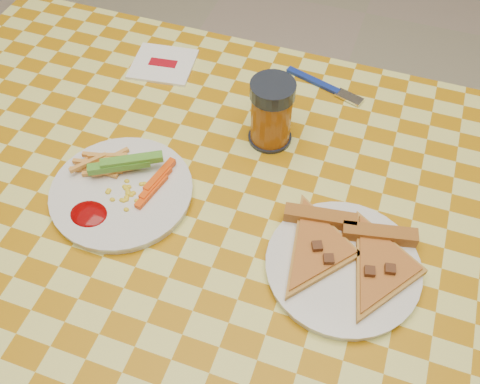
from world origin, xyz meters
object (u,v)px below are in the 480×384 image
object	(u,v)px
plate_right	(342,267)
table	(229,254)
drink_glass	(271,113)
plate_left	(122,193)

from	to	relation	value
plate_right	table	bearing A→B (deg)	175.79
table	drink_glass	distance (m)	0.24
table	plate_right	xyz separation A→B (m)	(0.17, -0.01, 0.08)
plate_right	drink_glass	xyz separation A→B (m)	(-0.17, 0.21, 0.05)
table	plate_right	size ratio (longest dim) A/B	6.02
plate_left	plate_right	bearing A→B (deg)	-2.65
table	drink_glass	xyz separation A→B (m)	(0.00, 0.20, 0.13)
table	plate_right	world-z (taller)	plate_right
plate_left	drink_glass	distance (m)	0.27
plate_left	drink_glass	xyz separation A→B (m)	(0.18, 0.19, 0.05)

